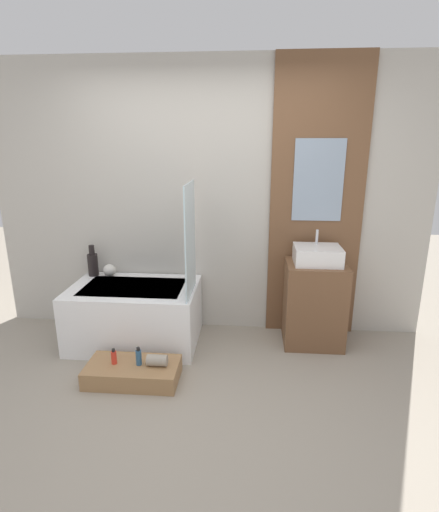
{
  "coord_description": "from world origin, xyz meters",
  "views": [
    {
      "loc": [
        0.42,
        -2.24,
        1.87
      ],
      "look_at": [
        0.18,
        0.69,
        1.01
      ],
      "focal_mm": 28.0,
      "sensor_mm": 36.0,
      "label": 1
    }
  ],
  "objects": [
    {
      "name": "bathtub",
      "position": [
        -0.65,
        1.15,
        0.28
      ],
      "size": [
        1.17,
        0.77,
        0.56
      ],
      "color": "white",
      "rests_on": "ground_plane"
    },
    {
      "name": "ground_plane",
      "position": [
        0.0,
        0.0,
        0.0
      ],
      "size": [
        12.0,
        12.0,
        0.0
      ],
      "primitive_type": "plane",
      "color": "gray"
    },
    {
      "name": "wall_tiled_back",
      "position": [
        0.0,
        1.58,
        1.3
      ],
      "size": [
        4.2,
        0.06,
        2.6
      ],
      "primitive_type": "cube",
      "color": "#B7B2A8",
      "rests_on": "ground_plane"
    },
    {
      "name": "glass_shower_screen",
      "position": [
        -0.1,
        1.04,
        1.04
      ],
      "size": [
        0.01,
        0.52,
        0.97
      ],
      "primitive_type": "cube",
      "color": "silver",
      "rests_on": "bathtub"
    },
    {
      "name": "bottle_soap_secondary",
      "position": [
        -0.44,
        0.51,
        0.21
      ],
      "size": [
        0.05,
        0.05,
        0.15
      ],
      "color": "#2D567A",
      "rests_on": "wooden_step_bench"
    },
    {
      "name": "vanity_cabinet",
      "position": [
        1.02,
        1.28,
        0.39
      ],
      "size": [
        0.54,
        0.47,
        0.79
      ],
      "primitive_type": "cube",
      "color": "brown",
      "rests_on": "ground_plane"
    },
    {
      "name": "bottle_soap_primary",
      "position": [
        -0.65,
        0.51,
        0.2
      ],
      "size": [
        0.04,
        0.04,
        0.13
      ],
      "color": "red",
      "rests_on": "wooden_step_bench"
    },
    {
      "name": "sink",
      "position": [
        1.02,
        1.28,
        0.87
      ],
      "size": [
        0.42,
        0.34,
        0.29
      ],
      "color": "white",
      "rests_on": "vanity_cabinet"
    },
    {
      "name": "vase_round_light",
      "position": [
        -0.97,
        1.42,
        0.62
      ],
      "size": [
        0.12,
        0.12,
        0.12
      ],
      "primitive_type": "sphere",
      "color": "silver",
      "rests_on": "bathtub"
    },
    {
      "name": "wall_wood_accent",
      "position": [
        1.02,
        1.53,
        1.31
      ],
      "size": [
        0.86,
        0.04,
        2.6
      ],
      "color": "brown",
      "rests_on": "ground_plane"
    },
    {
      "name": "wooden_step_bench",
      "position": [
        -0.5,
        0.51,
        0.07
      ],
      "size": [
        0.74,
        0.38,
        0.14
      ],
      "primitive_type": "cube",
      "color": "#997047",
      "rests_on": "ground_plane"
    },
    {
      "name": "vase_tall_dark",
      "position": [
        -1.14,
        1.43,
        0.69
      ],
      "size": [
        0.1,
        0.1,
        0.31
      ],
      "color": "black",
      "rests_on": "bathtub"
    },
    {
      "name": "towel_roll",
      "position": [
        -0.3,
        0.51,
        0.19
      ],
      "size": [
        0.16,
        0.09,
        0.09
      ],
      "primitive_type": "cylinder",
      "rotation": [
        0.0,
        1.57,
        0.0
      ],
      "color": "gray",
      "rests_on": "wooden_step_bench"
    }
  ]
}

